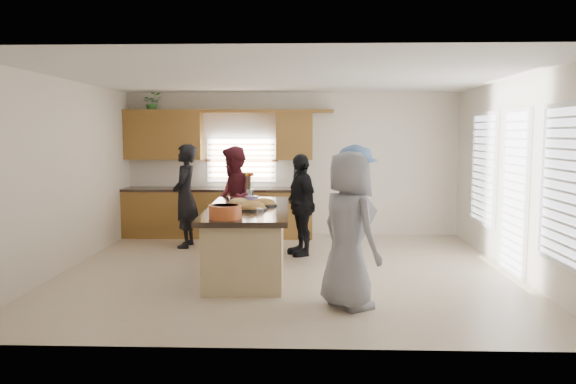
{
  "coord_description": "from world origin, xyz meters",
  "views": [
    {
      "loc": [
        0.29,
        -8.07,
        2.01
      ],
      "look_at": [
        0.02,
        0.11,
        1.15
      ],
      "focal_mm": 35.0,
      "sensor_mm": 36.0,
      "label": 1
    }
  ],
  "objects_px": {
    "woman_left_front": "(301,205)",
    "island": "(248,242)",
    "woman_left_back": "(185,196)",
    "woman_left_mid": "(233,200)",
    "woman_right_front": "(349,230)",
    "salad_bowl": "(225,211)",
    "woman_right_back": "(354,205)"
  },
  "relations": [
    {
      "from": "island",
      "to": "woman_right_front",
      "type": "distance_m",
      "value": 2.11
    },
    {
      "from": "salad_bowl",
      "to": "woman_left_mid",
      "type": "xyz_separation_m",
      "value": [
        -0.21,
        2.41,
        -0.15
      ]
    },
    {
      "from": "salad_bowl",
      "to": "woman_left_front",
      "type": "xyz_separation_m",
      "value": [
        0.92,
        2.28,
        -0.21
      ]
    },
    {
      "from": "woman_left_back",
      "to": "woman_left_front",
      "type": "relative_size",
      "value": 1.08
    },
    {
      "from": "woman_left_mid",
      "to": "woman_right_front",
      "type": "xyz_separation_m",
      "value": [
        1.71,
        -2.94,
        0.01
      ]
    },
    {
      "from": "island",
      "to": "woman_left_front",
      "type": "distance_m",
      "value": 1.49
    },
    {
      "from": "woman_left_back",
      "to": "woman_left_mid",
      "type": "distance_m",
      "value": 1.01
    },
    {
      "from": "woman_left_front",
      "to": "woman_right_front",
      "type": "relative_size",
      "value": 0.93
    },
    {
      "from": "woman_right_back",
      "to": "woman_right_front",
      "type": "height_order",
      "value": "woman_right_back"
    },
    {
      "from": "woman_left_front",
      "to": "woman_right_back",
      "type": "height_order",
      "value": "woman_right_back"
    },
    {
      "from": "island",
      "to": "woman_right_front",
      "type": "height_order",
      "value": "woman_right_front"
    },
    {
      "from": "woman_left_front",
      "to": "woman_right_front",
      "type": "bearing_deg",
      "value": -11.23
    },
    {
      "from": "salad_bowl",
      "to": "woman_right_front",
      "type": "bearing_deg",
      "value": -19.44
    },
    {
      "from": "woman_left_mid",
      "to": "woman_right_back",
      "type": "height_order",
      "value": "woman_right_back"
    },
    {
      "from": "woman_left_mid",
      "to": "woman_right_front",
      "type": "height_order",
      "value": "woman_right_front"
    },
    {
      "from": "island",
      "to": "woman_right_front",
      "type": "xyz_separation_m",
      "value": [
        1.32,
        -1.58,
        0.45
      ]
    },
    {
      "from": "woman_left_front",
      "to": "woman_left_back",
      "type": "bearing_deg",
      "value": -128.62
    },
    {
      "from": "woman_right_back",
      "to": "woman_right_front",
      "type": "distance_m",
      "value": 2.21
    },
    {
      "from": "salad_bowl",
      "to": "woman_left_mid",
      "type": "height_order",
      "value": "woman_left_mid"
    },
    {
      "from": "salad_bowl",
      "to": "island",
      "type": "bearing_deg",
      "value": 80.81
    },
    {
      "from": "salad_bowl",
      "to": "woman_left_back",
      "type": "xyz_separation_m",
      "value": [
        -1.12,
        2.86,
        -0.14
      ]
    },
    {
      "from": "woman_left_back",
      "to": "woman_right_back",
      "type": "height_order",
      "value": "woman_right_back"
    },
    {
      "from": "island",
      "to": "woman_left_back",
      "type": "distance_m",
      "value": 2.26
    },
    {
      "from": "island",
      "to": "salad_bowl",
      "type": "distance_m",
      "value": 1.22
    },
    {
      "from": "woman_left_back",
      "to": "woman_right_back",
      "type": "relative_size",
      "value": 0.99
    },
    {
      "from": "woman_left_mid",
      "to": "woman_left_front",
      "type": "relative_size",
      "value": 1.07
    },
    {
      "from": "woman_left_front",
      "to": "woman_right_front",
      "type": "distance_m",
      "value": 2.87
    },
    {
      "from": "woman_right_front",
      "to": "woman_left_mid",
      "type": "bearing_deg",
      "value": -2.39
    },
    {
      "from": "woman_left_front",
      "to": "island",
      "type": "bearing_deg",
      "value": -54.19
    },
    {
      "from": "woman_left_back",
      "to": "woman_left_front",
      "type": "height_order",
      "value": "woman_left_back"
    },
    {
      "from": "island",
      "to": "woman_right_back",
      "type": "relative_size",
      "value": 1.49
    },
    {
      "from": "island",
      "to": "woman_left_front",
      "type": "height_order",
      "value": "woman_left_front"
    }
  ]
}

